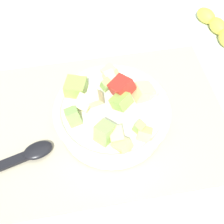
% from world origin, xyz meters
% --- Properties ---
extents(ground_plane, '(2.40, 2.40, 0.00)m').
position_xyz_m(ground_plane, '(0.00, 0.00, 0.00)').
color(ground_plane, silver).
extents(placemat, '(0.49, 0.35, 0.01)m').
position_xyz_m(placemat, '(0.00, 0.00, 0.00)').
color(placemat, '#BCB299').
rests_on(placemat, ground_plane).
extents(salad_bowl, '(0.22, 0.22, 0.10)m').
position_xyz_m(salad_bowl, '(0.01, -0.01, 0.04)').
color(salad_bowl, white).
rests_on(salad_bowl, placemat).
extents(serving_spoon, '(0.23, 0.09, 0.01)m').
position_xyz_m(serving_spoon, '(-0.19, -0.06, 0.01)').
color(serving_spoon, black).
rests_on(serving_spoon, placemat).
extents(banana_whole, '(0.07, 0.15, 0.04)m').
position_xyz_m(banana_whole, '(0.32, 0.22, 0.02)').
color(banana_whole, yellow).
rests_on(banana_whole, ground_plane).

